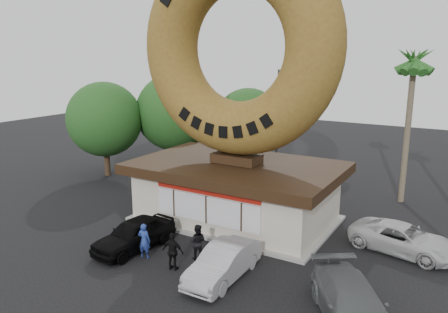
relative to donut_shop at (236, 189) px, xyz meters
name	(u,v)px	position (x,y,z in m)	size (l,w,h in m)	color
ground	(172,261)	(0.00, -5.98, -1.77)	(90.00, 90.00, 0.00)	black
donut_shop	(236,189)	(0.00, 0.00, 0.00)	(11.20, 7.20, 3.80)	beige
giant_donut	(237,48)	(0.00, 0.02, 7.67)	(11.26, 11.26, 2.87)	olive
tree_west	(174,112)	(-9.50, 7.02, 2.87)	(6.00, 6.00, 7.65)	#473321
tree_mid	(248,122)	(-4.00, 9.02, 2.25)	(5.20, 5.20, 6.63)	#473321
tree_far	(105,119)	(-13.00, 3.02, 2.56)	(5.60, 5.60, 7.14)	#473321
palm_near	(414,66)	(7.50, 8.02, 6.65)	(2.60, 2.60, 9.75)	#726651
street_lamp	(279,117)	(-1.86, 10.02, 2.72)	(2.11, 0.20, 8.00)	#59595E
person_left	(144,241)	(-1.30, -6.28, -0.94)	(0.60, 0.40, 1.65)	navy
person_center	(197,242)	(0.86, -5.16, -0.94)	(0.81, 0.63, 1.66)	black
person_right	(173,252)	(0.54, -6.54, -0.92)	(1.00, 0.41, 1.70)	black
car_black	(134,234)	(-2.33, -5.82, -1.02)	(1.76, 4.39, 1.49)	black
car_silver	(223,263)	(2.77, -6.08, -1.06)	(1.50, 4.30, 1.42)	#AAA9AE
car_grey	(353,304)	(8.21, -6.49, -1.03)	(2.07, 5.10, 1.48)	slate
car_white	(403,239)	(8.79, 0.34, -1.09)	(2.24, 4.85, 1.35)	silver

